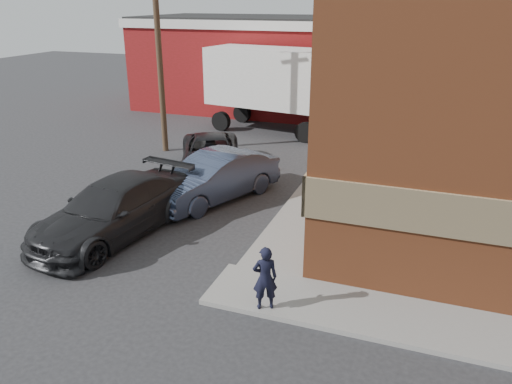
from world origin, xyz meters
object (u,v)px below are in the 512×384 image
Objects in this scene: box_truck at (286,86)px; man at (265,278)px; suv_a at (211,154)px; sedan at (214,177)px; suv_b at (114,209)px; warehouse at (271,63)px; utility_pole at (159,45)px.

man is at bearing -65.84° from box_truck.
box_truck is at bearing 55.52° from suv_a.
sedan is 3.92m from suv_b.
warehouse reaches higher than man.
sedan is at bearing 74.57° from suv_b.
warehouse is 19.49m from suv_b.
suv_b is (3.03, -8.32, -3.93)m from utility_pole.
utility_pole is 5.55m from suv_a.
sedan is at bearing -45.55° from utility_pole.
utility_pole is 5.91× the size of man.
sedan is 0.89× the size of suv_b.
suv_a is 0.91× the size of suv_b.
utility_pole is 6.96m from box_truck.
box_truck is at bearing 48.86° from utility_pole.
warehouse is at bearing 124.00° from box_truck.
suv_b is (-1.64, -3.56, -0.01)m from sedan.
warehouse is at bearing 103.83° from suv_b.
warehouse reaches higher than box_truck.
suv_b is 13.44m from box_truck.
suv_b is at bearing -117.80° from suv_a.
warehouse is 11.27m from utility_pole.
man is (8.53, -10.55, -3.87)m from utility_pole.
utility_pole reaches higher than suv_b.
box_truck is (-4.21, 15.50, 1.58)m from man.
warehouse is at bearing 71.97° from suv_a.
sedan is (4.67, -4.76, -3.92)m from utility_pole.
box_truck is (2.82, -6.05, -0.35)m from warehouse.
suv_a is 0.57× the size of box_truck.
suv_b is at bearing -48.56° from man.
suv_b is (-0.23, -6.34, 0.11)m from suv_a.
man is at bearing -12.74° from suv_b.
sedan reaches higher than man.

